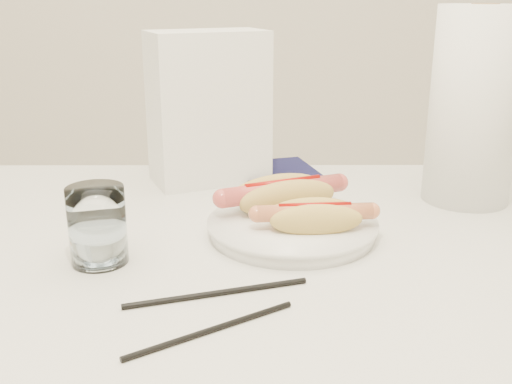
{
  "coord_description": "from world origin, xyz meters",
  "views": [
    {
      "loc": [
        0.05,
        -0.74,
        1.07
      ],
      "look_at": [
        0.05,
        0.02,
        0.82
      ],
      "focal_mm": 42.8,
      "sensor_mm": 36.0,
      "label": 1
    }
  ],
  "objects_px": {
    "table": "(218,289)",
    "napkin_box": "(209,108)",
    "hotdog_right": "(315,217)",
    "water_glass": "(97,225)",
    "hotdog_left": "(283,195)",
    "paper_towel_roll": "(474,107)",
    "plate": "(292,229)"
  },
  "relations": [
    {
      "from": "hotdog_left",
      "to": "paper_towel_roll",
      "type": "height_order",
      "value": "paper_towel_roll"
    },
    {
      "from": "hotdog_right",
      "to": "napkin_box",
      "type": "height_order",
      "value": "napkin_box"
    },
    {
      "from": "table",
      "to": "hotdog_right",
      "type": "xyz_separation_m",
      "value": [
        0.13,
        0.02,
        0.1
      ]
    },
    {
      "from": "table",
      "to": "hotdog_left",
      "type": "xyz_separation_m",
      "value": [
        0.09,
        0.09,
        0.1
      ]
    },
    {
      "from": "plate",
      "to": "hotdog_right",
      "type": "xyz_separation_m",
      "value": [
        0.03,
        -0.03,
        0.03
      ]
    },
    {
      "from": "hotdog_left",
      "to": "napkin_box",
      "type": "relative_size",
      "value": 0.7
    },
    {
      "from": "hotdog_left",
      "to": "water_glass",
      "type": "relative_size",
      "value": 1.85
    },
    {
      "from": "table",
      "to": "hotdog_left",
      "type": "bearing_deg",
      "value": 45.46
    },
    {
      "from": "plate",
      "to": "napkin_box",
      "type": "distance_m",
      "value": 0.32
    },
    {
      "from": "napkin_box",
      "to": "paper_towel_roll",
      "type": "bearing_deg",
      "value": -37.64
    },
    {
      "from": "napkin_box",
      "to": "plate",
      "type": "bearing_deg",
      "value": -86.44
    },
    {
      "from": "hotdog_left",
      "to": "hotdog_right",
      "type": "distance_m",
      "value": 0.09
    },
    {
      "from": "hotdog_right",
      "to": "plate",
      "type": "bearing_deg",
      "value": 128.73
    },
    {
      "from": "table",
      "to": "napkin_box",
      "type": "bearing_deg",
      "value": 95.56
    },
    {
      "from": "hotdog_right",
      "to": "water_glass",
      "type": "height_order",
      "value": "water_glass"
    },
    {
      "from": "hotdog_right",
      "to": "water_glass",
      "type": "distance_m",
      "value": 0.28
    },
    {
      "from": "plate",
      "to": "hotdog_right",
      "type": "relative_size",
      "value": 1.47
    },
    {
      "from": "hotdog_left",
      "to": "water_glass",
      "type": "height_order",
      "value": "water_glass"
    },
    {
      "from": "hotdog_right",
      "to": "napkin_box",
      "type": "relative_size",
      "value": 0.59
    },
    {
      "from": "plate",
      "to": "hotdog_left",
      "type": "distance_m",
      "value": 0.06
    },
    {
      "from": "hotdog_left",
      "to": "paper_towel_roll",
      "type": "relative_size",
      "value": 0.6
    },
    {
      "from": "hotdog_left",
      "to": "water_glass",
      "type": "distance_m",
      "value": 0.27
    },
    {
      "from": "hotdog_left",
      "to": "hotdog_right",
      "type": "height_order",
      "value": "hotdog_left"
    },
    {
      "from": "table",
      "to": "paper_towel_roll",
      "type": "bearing_deg",
      "value": 26.79
    },
    {
      "from": "plate",
      "to": "hotdog_left",
      "type": "height_order",
      "value": "hotdog_left"
    },
    {
      "from": "table",
      "to": "paper_towel_roll",
      "type": "distance_m",
      "value": 0.48
    },
    {
      "from": "hotdog_right",
      "to": "paper_towel_roll",
      "type": "xyz_separation_m",
      "value": [
        0.26,
        0.18,
        0.11
      ]
    },
    {
      "from": "plate",
      "to": "napkin_box",
      "type": "bearing_deg",
      "value": 116.68
    },
    {
      "from": "hotdog_left",
      "to": "paper_towel_roll",
      "type": "xyz_separation_m",
      "value": [
        0.3,
        0.1,
        0.11
      ]
    },
    {
      "from": "plate",
      "to": "napkin_box",
      "type": "relative_size",
      "value": 0.87
    },
    {
      "from": "napkin_box",
      "to": "hotdog_right",
      "type": "bearing_deg",
      "value": -84.47
    },
    {
      "from": "hotdog_left",
      "to": "napkin_box",
      "type": "height_order",
      "value": "napkin_box"
    }
  ]
}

